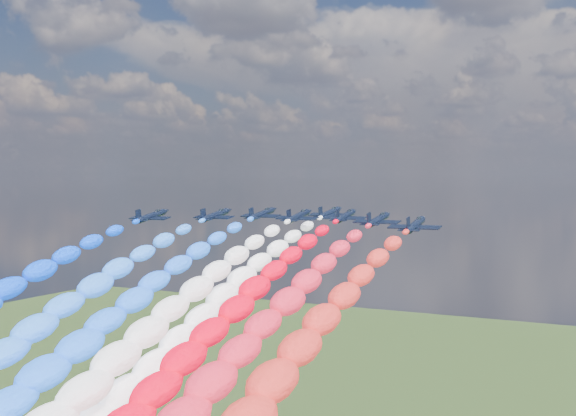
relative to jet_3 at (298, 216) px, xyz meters
The scene contains 15 objects.
jet_0 32.36m from the jet_3, 153.58° to the right, with size 9.50×12.74×2.81m, color black, non-canonical shape.
jet_1 19.06m from the jet_3, 164.77° to the right, with size 9.50×12.74×2.81m, color black, non-canonical shape.
trail_1 61.25m from the jet_3, 108.24° to the right, with size 6.74×97.66×39.62m, color blue, non-canonical shape.
jet_2 12.38m from the jet_3, 159.41° to the left, with size 9.50×12.74×2.81m, color black, non-canonical shape.
trail_2 50.90m from the jet_3, 104.02° to the right, with size 6.74×97.66×39.62m, color blue, non-canonical shape.
jet_3 is the anchor object (origin of this frame).
trail_3 53.66m from the jet_3, 90.00° to the right, with size 6.74×97.66×39.62m, color white, non-canonical shape.
jet_4 15.77m from the jet_3, 88.59° to the left, with size 9.50×12.74×2.81m, color black, non-canonical shape.
trail_4 39.08m from the jet_3, 89.37° to the right, with size 6.74×97.66×39.62m, color white, non-canonical shape.
jet_5 10.35m from the jet_3, 29.96° to the left, with size 9.50×12.74×2.81m, color black, non-canonical shape.
trail_5 49.62m from the jet_3, 78.87° to the right, with size 6.74×97.66×39.62m, color #F8001D, non-canonical shape.
jet_6 20.66m from the jet_3, 12.48° to the right, with size 9.50×12.74×2.81m, color black, non-canonical shape.
trail_6 61.32m from the jet_3, 69.94° to the right, with size 6.74×97.66×39.62m, color red, non-canonical shape.
jet_7 35.38m from the jet_3, 26.54° to the right, with size 9.50×12.74×2.81m, color black, non-canonical shape.
trail_7 75.74m from the jet_3, 64.58° to the right, with size 6.74×97.66×39.62m, color red, non-canonical shape.
Camera 1 is at (74.76, -141.44, 101.91)m, focal length 47.96 mm.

